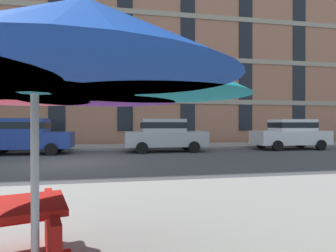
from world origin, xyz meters
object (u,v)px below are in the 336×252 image
Objects in this scene: sedan_blue at (25,135)px; patio_umbrella at (34,65)px; sedan_silver at (165,134)px; sedan_white at (291,133)px.

sedan_blue is 1.30× the size of patio_umbrella.
sedan_silver is 1.30× the size of patio_umbrella.
sedan_blue is 7.05m from sedan_silver.
sedan_silver is 13.14m from patio_umbrella.
sedan_silver is at bearing 180.00° from sedan_white.
patio_umbrella is (-3.21, -12.70, 1.00)m from sedan_silver.
patio_umbrella is (-10.84, -12.70, 1.00)m from sedan_white.
patio_umbrella is at bearing -130.47° from sedan_white.
sedan_white is at bearing 0.00° from sedan_blue.
sedan_blue is 14.68m from sedan_white.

